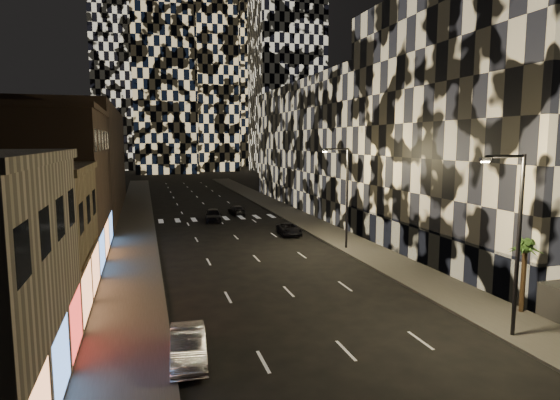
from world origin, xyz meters
TOP-DOWN VIEW (x-y plane):
  - sidewalk_left at (-10.00, 50.00)m, footprint 4.00×120.00m
  - sidewalk_right at (10.00, 50.00)m, footprint 4.00×120.00m
  - curb_left at (-7.90, 50.00)m, footprint 0.20×120.00m
  - curb_right at (7.90, 50.00)m, footprint 0.20×120.00m
  - retail_brown at (-17.00, 33.50)m, footprint 10.00×15.00m
  - retail_filler_left at (-17.00, 60.00)m, footprint 10.00×40.00m
  - midrise_right at (20.00, 24.50)m, footprint 16.00×25.00m
  - midrise_base at (12.30, 24.50)m, footprint 0.60×25.00m
  - midrise_filler_right at (20.00, 57.00)m, footprint 16.00×40.00m
  - tower_right_mid at (35.00, 135.00)m, footprint 20.00×20.00m
  - tower_center_low at (-2.00, 140.00)m, footprint 18.00×18.00m
  - streetlight_near at (8.35, 10.00)m, footprint 2.55×0.25m
  - streetlight_far at (8.35, 30.00)m, footprint 2.55×0.25m
  - car_silver_parked at (-7.20, 11.96)m, footprint 1.82×4.50m
  - car_dark_midlane at (-0.84, 48.08)m, footprint 2.28×4.74m
  - car_dark_oncoming at (2.96, 52.65)m, footprint 1.85×4.15m
  - car_dark_rightlane at (5.56, 37.62)m, footprint 2.19×4.39m
  - palm_tree at (11.50, 12.50)m, footprint 2.14×2.13m

SIDE VIEW (x-z plane):
  - sidewalk_left at x=-10.00m, z-range 0.00..0.15m
  - sidewalk_right at x=10.00m, z-range 0.00..0.15m
  - curb_left at x=-7.90m, z-range 0.00..0.15m
  - curb_right at x=7.90m, z-range 0.00..0.15m
  - car_dark_oncoming at x=2.96m, z-range 0.00..1.18m
  - car_dark_rightlane at x=5.56m, z-range 0.00..1.19m
  - car_silver_parked at x=-7.20m, z-range 0.00..1.45m
  - car_dark_midlane at x=-0.84m, z-range 0.00..1.56m
  - midrise_base at x=12.30m, z-range 0.00..3.00m
  - palm_tree at x=11.50m, z-range 1.52..5.73m
  - streetlight_near at x=8.35m, z-range 0.85..9.85m
  - streetlight_far at x=8.35m, z-range 0.85..9.85m
  - retail_brown at x=-17.00m, z-range 0.00..12.00m
  - retail_filler_left at x=-17.00m, z-range 0.00..14.00m
  - midrise_filler_right at x=20.00m, z-range 0.00..18.00m
  - midrise_right at x=20.00m, z-range 0.00..22.00m
  - tower_center_low at x=-2.00m, z-range 0.00..95.00m
  - tower_right_mid at x=35.00m, z-range 0.00..100.00m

